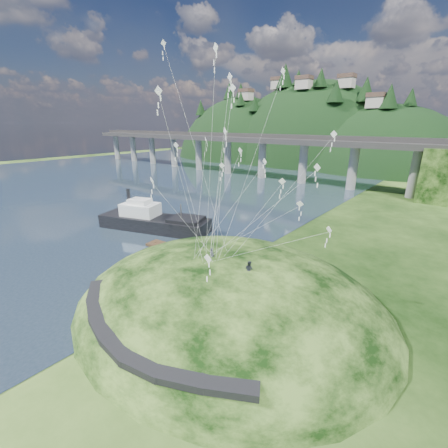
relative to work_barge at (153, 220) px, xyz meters
The scene contains 10 objects.
ground 20.77m from the work_barge, 32.78° to the right, with size 320.00×320.00×0.00m, color black.
water 57.78m from the work_barge, 161.00° to the left, with size 240.00×240.00×0.00m, color #2F4256.
grass_hill 27.21m from the work_barge, 19.92° to the right, with size 36.00×32.00×13.00m.
footpath 32.51m from the work_barge, 40.12° to the right, with size 22.29×5.84×0.83m.
bridge 60.08m from the work_barge, 98.75° to the left, with size 160.00×11.00×15.00m.
far_ridge 114.39m from the work_barge, 103.28° to the left, with size 153.00×70.00×94.50m.
work_barge is the anchor object (origin of this frame).
wooden_dock 13.83m from the work_barge, 17.34° to the right, with size 14.79×3.96×1.04m.
kite_flyers 28.62m from the work_barge, 19.91° to the right, with size 5.71×0.81×1.93m.
kite_swarm 29.15m from the work_barge, 13.73° to the right, with size 19.76×16.91×20.46m.
Camera 1 is at (26.02, -20.40, 18.64)m, focal length 24.00 mm.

